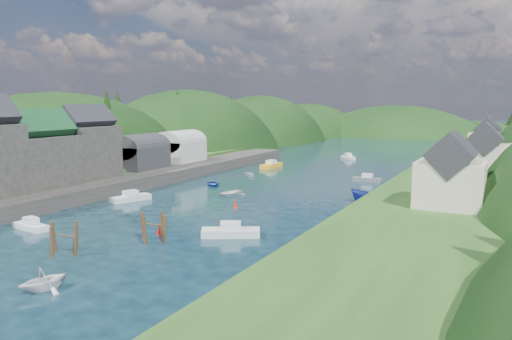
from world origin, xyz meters
The scene contains 15 objects.
ground centered at (0.00, 50.00, 0.00)m, with size 600.00×600.00×0.00m, color black.
hillside_left centered at (-45.00, 75.00, -8.03)m, with size 44.00×245.56×52.00m.
far_hills centered at (1.22, 174.01, -10.80)m, with size 103.00×68.00×44.00m.
hill_trees centered at (-0.37, 63.82, 11.08)m, with size 90.49×147.81×11.88m.
quay_left centered at (-24.00, 20.00, 1.00)m, with size 12.00×110.00×2.00m, color #2D2B28.
terrace_left_grass centered at (-31.00, 20.00, 1.25)m, with size 12.00×110.00×2.50m, color #234719.
quayside_buildings centered at (-26.00, 6.39, 7.09)m, with size 8.00×35.84×12.90m.
boat_sheds centered at (-26.00, 39.00, 5.27)m, with size 7.00×21.00×7.50m.
terrace_right centered at (25.00, 40.00, 1.20)m, with size 16.00×120.00×2.40m, color #234719.
right_bank_cottages centered at (28.00, 48.33, 5.84)m, with size 9.00×59.24×8.41m.
piling_cluster_near centered at (-3.25, -3.99, 1.13)m, with size 3.36×3.12×3.40m.
piling_cluster_far centered at (1.41, 3.08, 1.12)m, with size 3.30×3.07×3.38m.
channel_buoy_near centered at (0.33, 5.29, 0.48)m, with size 0.70×0.70×1.10m.
channel_buoy_far centered at (0.93, 20.35, 0.48)m, with size 0.70×0.70×1.10m.
moored_boats centered at (0.03, 26.82, 0.56)m, with size 34.67×96.51×1.98m.
Camera 1 is at (33.05, -35.33, 14.04)m, focal length 35.00 mm.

